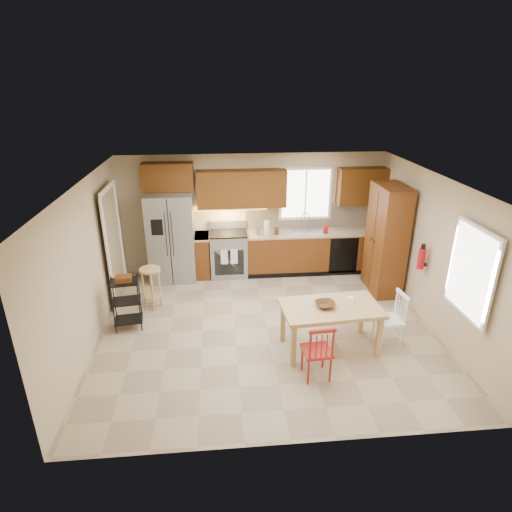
{
  "coord_description": "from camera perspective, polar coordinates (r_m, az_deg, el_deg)",
  "views": [
    {
      "loc": [
        -0.75,
        -6.15,
        3.91
      ],
      "look_at": [
        -0.14,
        0.4,
        1.15
      ],
      "focal_mm": 30.0,
      "sensor_mm": 36.0,
      "label": 1
    }
  ],
  "objects": [
    {
      "name": "window_right",
      "position": [
        6.55,
        26.79,
        -1.92
      ],
      "size": [
        0.04,
        1.02,
        1.32
      ],
      "primitive_type": "cube",
      "color": "white",
      "rests_on": "wall_right"
    },
    {
      "name": "soap_bottle",
      "position": [
        9.03,
        9.27,
        3.63
      ],
      "size": [
        0.09,
        0.09,
        0.19
      ],
      "primitive_type": "imported",
      "color": "#B80C16",
      "rests_on": "base_cabinet_run"
    },
    {
      "name": "paper_towel",
      "position": [
        8.84,
        1.45,
        3.81
      ],
      "size": [
        0.12,
        0.12,
        0.28
      ],
      "primitive_type": "cylinder",
      "color": "white",
      "rests_on": "base_cabinet_run"
    },
    {
      "name": "pantry",
      "position": [
        8.51,
        16.97,
        2.08
      ],
      "size": [
        0.5,
        0.95,
        2.1
      ],
      "primitive_type": "cube",
      "color": "#5F2F11",
      "rests_on": "floor"
    },
    {
      "name": "upper_right_block",
      "position": [
        9.23,
        13.95,
        9.04
      ],
      "size": [
        1.0,
        0.35,
        0.75
      ],
      "primitive_type": "cube",
      "color": "#54300E",
      "rests_on": "wall_back"
    },
    {
      "name": "refrigerator",
      "position": [
        8.86,
        -11.18,
        2.51
      ],
      "size": [
        0.92,
        0.75,
        1.82
      ],
      "primitive_type": "cube",
      "color": "gray",
      "rests_on": "floor"
    },
    {
      "name": "chair_white",
      "position": [
        7.04,
        17.29,
        -8.02
      ],
      "size": [
        0.44,
        0.44,
        0.87
      ],
      "primitive_type": null,
      "rotation": [
        0.0,
        0.0,
        1.65
      ],
      "color": "white",
      "rests_on": "floor"
    },
    {
      "name": "wall_front",
      "position": [
        4.58,
        5.22,
        -12.87
      ],
      "size": [
        5.5,
        0.02,
        2.5
      ],
      "primitive_type": "cube",
      "color": "#CCB793",
      "rests_on": "ground"
    },
    {
      "name": "range_stove",
      "position": [
        9.03,
        -3.66,
        0.24
      ],
      "size": [
        0.76,
        0.63,
        0.92
      ],
      "primitive_type": "cube",
      "color": "gray",
      "rests_on": "floor"
    },
    {
      "name": "doorway",
      "position": [
        8.21,
        -18.5,
        1.14
      ],
      "size": [
        0.04,
        0.95,
        2.1
      ],
      "primitive_type": "cube",
      "color": "#8C7A59",
      "rests_on": "wall_left"
    },
    {
      "name": "bar_stool",
      "position": [
        7.99,
        -13.74,
        -4.16
      ],
      "size": [
        0.47,
        0.47,
        0.77
      ],
      "primitive_type": null,
      "rotation": [
        0.0,
        0.0,
        0.32
      ],
      "color": "tan",
      "rests_on": "floor"
    },
    {
      "name": "dishwasher",
      "position": [
        9.15,
        11.59,
        0.05
      ],
      "size": [
        0.6,
        0.02,
        0.78
      ],
      "primitive_type": "cube",
      "color": "black",
      "rests_on": "floor"
    },
    {
      "name": "wall_left",
      "position": [
        7.0,
        -21.5,
        -1.28
      ],
      "size": [
        0.02,
        5.0,
        2.5
      ],
      "primitive_type": "cube",
      "color": "#CCB793",
      "rests_on": "ground"
    },
    {
      "name": "backsplash",
      "position": [
        9.29,
        7.63,
        5.43
      ],
      "size": [
        2.92,
        0.03,
        0.55
      ],
      "primitive_type": "cube",
      "color": "beige",
      "rests_on": "wall_back"
    },
    {
      "name": "wall_back",
      "position": [
        9.08,
        -0.37,
        5.73
      ],
      "size": [
        5.5,
        0.02,
        2.5
      ],
      "primitive_type": "cube",
      "color": "#CCB793",
      "rests_on": "ground"
    },
    {
      "name": "ceiling",
      "position": [
        6.36,
        1.59,
        9.92
      ],
      "size": [
        5.5,
        5.0,
        0.02
      ],
      "primitive_type": "cube",
      "color": "silver",
      "rests_on": "ground"
    },
    {
      "name": "canister_wood",
      "position": [
        8.86,
        2.75,
        3.35
      ],
      "size": [
        0.1,
        0.1,
        0.14
      ],
      "primitive_type": "cylinder",
      "color": "#512915",
      "rests_on": "base_cabinet_run"
    },
    {
      "name": "base_cabinet_narrow",
      "position": [
        9.05,
        -7.15,
        0.09
      ],
      "size": [
        0.3,
        0.6,
        0.9
      ],
      "primitive_type": "cube",
      "color": "#5F2F11",
      "rests_on": "floor"
    },
    {
      "name": "upper_left_block",
      "position": [
        8.75,
        -1.93,
        8.95
      ],
      "size": [
        1.8,
        0.35,
        0.75
      ],
      "primitive_type": "cube",
      "color": "#54300E",
      "rests_on": "wall_back"
    },
    {
      "name": "upper_over_fridge",
      "position": [
        8.72,
        -11.66,
        10.32
      ],
      "size": [
        1.0,
        0.35,
        0.55
      ],
      "primitive_type": "cube",
      "color": "#54300E",
      "rests_on": "wall_back"
    },
    {
      "name": "floor",
      "position": [
        7.33,
        1.38,
        -9.5
      ],
      "size": [
        5.5,
        5.5,
        0.0
      ],
      "primitive_type": "plane",
      "color": "tan",
      "rests_on": "ground"
    },
    {
      "name": "fire_extinguisher",
      "position": [
        7.69,
        21.19,
        -0.32
      ],
      "size": [
        0.12,
        0.12,
        0.36
      ],
      "primitive_type": "cylinder",
      "color": "#B80C16",
      "rests_on": "wall_right"
    },
    {
      "name": "canister_steel",
      "position": [
        8.84,
        0.15,
        3.46
      ],
      "size": [
        0.11,
        0.11,
        0.18
      ],
      "primitive_type": "cylinder",
      "color": "gray",
      "rests_on": "base_cabinet_run"
    },
    {
      "name": "table_bowl",
      "position": [
        6.53,
        9.21,
        -6.74
      ],
      "size": [
        0.32,
        0.32,
        0.07
      ],
      "primitive_type": "imported",
      "rotation": [
        0.0,
        0.0,
        0.08
      ],
      "color": "#512915",
      "rests_on": "dining_table"
    },
    {
      "name": "base_cabinet_run",
      "position": [
        9.27,
        7.77,
        0.62
      ],
      "size": [
        2.92,
        0.6,
        0.9
      ],
      "primitive_type": "cube",
      "color": "#5F2F11",
      "rests_on": "floor"
    },
    {
      "name": "undercab_glow",
      "position": [
        8.81,
        -3.85,
        6.36
      ],
      "size": [
        1.6,
        0.3,
        0.01
      ],
      "primitive_type": "cube",
      "color": "#FFBF66",
      "rests_on": "wall_back"
    },
    {
      "name": "chair_red",
      "position": [
        6.1,
        8.12,
        -12.29
      ],
      "size": [
        0.44,
        0.44,
        0.87
      ],
      "primitive_type": null,
      "rotation": [
        0.0,
        0.0,
        0.08
      ],
      "color": "maroon",
      "rests_on": "floor"
    },
    {
      "name": "wall_right",
      "position": [
        7.56,
        22.65,
        0.32
      ],
      "size": [
        0.02,
        5.0,
        2.5
      ],
      "primitive_type": "cube",
      "color": "#CCB793",
      "rests_on": "ground"
    },
    {
      "name": "window_back",
      "position": [
        9.11,
        6.61,
        8.25
      ],
      "size": [
        1.12,
        0.04,
        1.12
      ],
      "primitive_type": "cube",
      "color": "white",
      "rests_on": "wall_back"
    },
    {
      "name": "sink",
      "position": [
        9.08,
        6.74,
        2.97
      ],
      "size": [
        0.62,
        0.46,
        0.16
      ],
      "primitive_type": "cube",
      "color": "gray",
      "rests_on": "base_cabinet_run"
    },
    {
      "name": "utility_cart",
      "position": [
        7.42,
        -16.85,
        -6.1
      ],
      "size": [
        0.49,
        0.41,
        0.9
      ],
      "primitive_type": null,
      "rotation": [
        0.0,
        0.0,
        0.13
      ],
      "color": "black",
      "rests_on": "floor"
    },
    {
      "name": "table_jar",
      "position": [
        6.71,
        12.48,
        -5.91
      ],
      "size": [
        0.11,
        0.11,
        0.12
      ],
      "primitive_type": "cylinder",
      "rotation": [
        0.0,
        0.0,
        0.08
      ],
      "color": "white",
      "rests_on": "dining_table"
    },
    {
      "name": "dining_table",
      "position": [
        6.74,
        9.78,
        -9.42
      ],
      "size": [
        1.53,
        0.94,
        0.72
      ],
      "primitive_type": null,
      "rotation": [
        0.0,
        0.0,
        0.08
      ],
      "color": "tan",
      "rests_on": "floor"
    }
  ]
}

